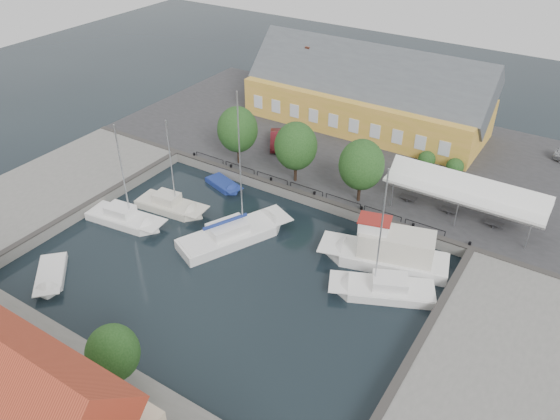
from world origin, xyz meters
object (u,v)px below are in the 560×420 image
at_px(car_red, 278,139).
at_px(trawler, 389,254).
at_px(tent_canopy, 465,192).
at_px(launch_sw, 51,277).
at_px(west_boat_c, 125,220).
at_px(launch_nw, 224,186).
at_px(warehouse, 362,96).
at_px(center_sailboat, 233,236).
at_px(east_boat_a, 384,291).
at_px(west_boat_b, 170,207).

height_order(car_red, trawler, trawler).
bearing_deg(trawler, tent_canopy, 69.03).
xyz_separation_m(tent_canopy, launch_sw, (-25.50, -24.86, -3.59)).
distance_m(west_boat_c, launch_nw, 10.76).
height_order(warehouse, launch_sw, warehouse).
bearing_deg(trawler, car_red, 147.54).
height_order(warehouse, center_sailboat, center_sailboat).
height_order(warehouse, launch_nw, warehouse).
distance_m(warehouse, launch_sw, 39.96).
distance_m(warehouse, launch_nw, 21.14).
xyz_separation_m(warehouse, launch_nw, (-5.86, -19.84, -4.34)).
distance_m(trawler, east_boat_a, 3.86).
distance_m(car_red, center_sailboat, 16.90).
xyz_separation_m(tent_canopy, trawler, (-3.30, -8.60, -2.67)).
height_order(trawler, west_boat_b, west_boat_b).
bearing_deg(west_boat_b, launch_sw, -95.97).
relative_size(trawler, launch_nw, 2.34).
bearing_deg(launch_nw, warehouse, 73.54).
xyz_separation_m(center_sailboat, trawler, (12.91, 4.23, 0.65)).
relative_size(trawler, launch_sw, 2.09).
height_order(warehouse, west_boat_c, warehouse).
relative_size(warehouse, west_boat_b, 2.85).
bearing_deg(west_boat_c, east_boat_a, 9.09).
xyz_separation_m(warehouse, west_boat_b, (-7.57, -25.98, -4.17)).
bearing_deg(center_sailboat, trawler, 18.15).
xyz_separation_m(trawler, launch_nw, (-19.16, 2.61, -0.93)).
distance_m(west_boat_b, launch_sw, 12.80).
height_order(west_boat_b, launch_nw, west_boat_b).
distance_m(tent_canopy, trawler, 9.58).
relative_size(east_boat_a, launch_sw, 2.19).
relative_size(warehouse, launch_sw, 5.38).
xyz_separation_m(center_sailboat, launch_sw, (-9.30, -12.03, -0.27)).
xyz_separation_m(east_boat_a, west_boat_c, (-24.23, -3.87, -0.00)).
relative_size(warehouse, trawler, 2.57).
bearing_deg(tent_canopy, car_red, 171.87).
bearing_deg(west_boat_c, launch_sw, -85.00).
height_order(car_red, launch_nw, car_red).
bearing_deg(west_boat_c, car_red, 76.52).
distance_m(trawler, launch_nw, 19.36).
relative_size(warehouse, tent_canopy, 2.04).
bearing_deg(east_boat_a, west_boat_b, 179.88).
bearing_deg(launch_sw, launch_nw, 80.85).
xyz_separation_m(center_sailboat, west_boat_c, (-10.07, -3.22, -0.10)).
distance_m(tent_canopy, west_boat_b, 27.25).
xyz_separation_m(trawler, west_boat_b, (-20.87, -3.53, -0.76)).
height_order(launch_sw, launch_nw, launch_sw).
height_order(warehouse, car_red, warehouse).
bearing_deg(warehouse, car_red, -115.28).
xyz_separation_m(warehouse, launch_sw, (-8.90, -38.72, -4.34)).
bearing_deg(car_red, east_boat_a, -69.65).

